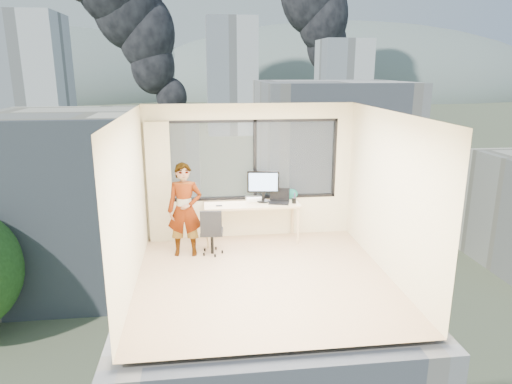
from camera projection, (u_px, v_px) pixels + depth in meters
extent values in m
cube|color=tan|center=(264.00, 278.00, 7.34)|extent=(4.00, 4.00, 0.01)
cube|color=white|center=(264.00, 113.00, 6.66)|extent=(4.00, 4.00, 0.01)
cube|color=beige|center=(289.00, 249.00, 5.08)|extent=(4.00, 0.01, 2.60)
cube|color=beige|center=(129.00, 204.00, 6.76)|extent=(0.01, 4.00, 2.60)
cube|color=beige|center=(390.00, 195.00, 7.23)|extent=(0.01, 4.00, 2.60)
cube|color=beige|center=(160.00, 183.00, 8.64)|extent=(0.45, 0.14, 2.30)
cube|color=#D1B68C|center=(252.00, 222.00, 8.83)|extent=(1.80, 0.60, 0.75)
imported|color=#2D2D33|center=(185.00, 210.00, 8.05)|extent=(0.63, 0.44, 1.67)
cube|color=white|center=(254.00, 199.00, 8.92)|extent=(0.33, 0.30, 0.07)
cube|color=black|center=(219.00, 206.00, 8.57)|extent=(0.12, 0.06, 0.01)
cylinder|color=black|center=(294.00, 201.00, 8.73)|extent=(0.09, 0.09, 0.10)
ellipsoid|color=#0D5152|center=(291.00, 194.00, 9.00)|extent=(0.29, 0.20, 0.20)
cube|color=#515B3D|center=(203.00, 133.00, 125.98)|extent=(400.00, 400.00, 0.04)
cube|color=beige|center=(101.00, 200.00, 36.85)|extent=(16.00, 12.00, 14.00)
cube|color=silver|center=(329.00, 162.00, 46.73)|extent=(14.00, 13.00, 16.00)
cube|color=silver|center=(31.00, 84.00, 94.25)|extent=(14.00, 14.00, 28.00)
cube|color=silver|center=(231.00, 77.00, 123.02)|extent=(13.00, 13.00, 30.00)
cube|color=silver|center=(343.00, 82.00, 147.06)|extent=(15.00, 15.00, 26.00)
cube|color=silver|center=(9.00, 89.00, 144.80)|extent=(16.00, 14.00, 22.00)
ellipsoid|color=slate|center=(17.00, 95.00, 303.50)|extent=(288.00, 216.00, 90.00)
ellipsoid|color=slate|center=(340.00, 93.00, 329.42)|extent=(300.00, 220.00, 96.00)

